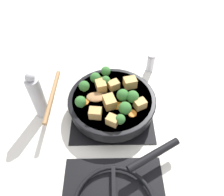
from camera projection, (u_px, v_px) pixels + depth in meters
ground_plane at (112, 110)px, 0.87m from camera, size 2.40×2.40×0.00m
front_burner_grate at (112, 108)px, 0.86m from camera, size 0.31×0.31×0.03m
skillet_pan at (112, 102)px, 0.82m from camera, size 0.38×0.44×0.05m
wooden_spoon at (70, 96)px, 0.81m from camera, size 0.21×0.25×0.02m
tofu_cube_center_large at (111, 120)px, 0.72m from camera, size 0.05×0.05×0.03m
tofu_cube_near_handle at (140, 104)px, 0.77m from camera, size 0.05×0.05×0.03m
tofu_cube_east_chunk at (130, 83)px, 0.84m from camera, size 0.05×0.05×0.04m
tofu_cube_west_chunk at (114, 85)px, 0.83m from camera, size 0.05×0.05×0.03m
tofu_cube_back_piece at (109, 102)px, 0.77m from camera, size 0.05×0.06×0.04m
tofu_cube_front_piece at (101, 86)px, 0.82m from camera, size 0.05×0.05×0.04m
tofu_cube_mid_small at (95, 113)px, 0.74m from camera, size 0.05×0.04×0.03m
broccoli_floret_near_spoon at (120, 119)px, 0.72m from camera, size 0.03×0.03×0.04m
broccoli_floret_center_top at (106, 71)px, 0.87m from camera, size 0.04×0.04×0.05m
broccoli_floret_east_rim at (95, 78)px, 0.84m from camera, size 0.04×0.04×0.05m
broccoli_floret_west_rim at (106, 81)px, 0.83m from camera, size 0.04×0.04×0.04m
broccoli_floret_north_edge at (125, 108)px, 0.74m from camera, size 0.05×0.05×0.05m
broccoli_floret_south_cluster at (81, 102)px, 0.76m from camera, size 0.04×0.04×0.05m
broccoli_floret_mid_floret at (133, 97)px, 0.78m from camera, size 0.04×0.04×0.05m
broccoli_floret_small_inner at (84, 86)px, 0.81m from camera, size 0.04×0.04×0.05m
broccoli_floret_tall_stem at (123, 95)px, 0.78m from camera, size 0.04×0.04×0.05m
carrot_slice_orange_thin at (100, 79)px, 0.87m from camera, size 0.03×0.03×0.01m
carrot_slice_near_center at (118, 106)px, 0.78m from camera, size 0.03×0.03×0.01m
carrot_slice_edge_slice at (132, 114)px, 0.76m from camera, size 0.03×0.03×0.01m
carrot_slice_under_broccoli at (85, 102)px, 0.79m from camera, size 0.03×0.03×0.01m
pepper_mill at (38, 97)px, 0.78m from camera, size 0.05×0.05×0.21m
salt_shaker at (151, 63)px, 0.99m from camera, size 0.04×0.04×0.09m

